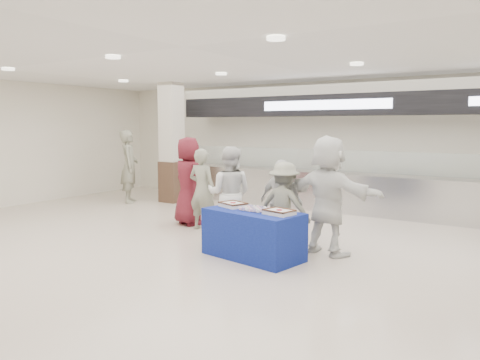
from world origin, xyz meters
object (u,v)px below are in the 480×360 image
Objects in this scene: soldier_a at (202,190)px; chef_short at (281,201)px; display_table at (253,234)px; sheet_cake_right at (279,212)px; cupcake_tray at (254,209)px; civilian_white at (328,195)px; sheet_cake_left at (233,204)px; civilian_maroon at (188,181)px; chef_tall at (229,194)px; soldier_bg at (129,166)px; soldier_b at (284,205)px.

soldier_a reaches higher than chef_short.
display_table is 3.31× the size of sheet_cake_right.
sheet_cake_right is (0.49, -0.05, 0.42)m from display_table.
soldier_a is at bearing 158.94° from display_table.
civilian_white is at bearing 42.71° from cupcake_tray.
civilian_maroon is (-1.98, 1.26, 0.12)m from sheet_cake_left.
soldier_a is at bearing -42.88° from chef_tall.
soldier_bg is (-4.62, 1.96, 0.12)m from chef_tall.
civilian_maroon is at bearing 5.04° from civilian_white.
soldier_a is 2.01m from soldier_b.
soldier_a is 4.02m from soldier_bg.
cupcake_tray is 2.19m from soldier_a.
soldier_a is 1.00m from chef_tall.
chef_tall is at bearing 143.54° from cupcake_tray.
civilian_white is (2.77, -0.29, 0.15)m from soldier_a.
chef_tall reaches higher than cupcake_tray.
civilian_maroon reaches higher than soldier_a.
chef_tall is at bearing 128.88° from sheet_cake_left.
chef_short is (-0.09, 1.09, 0.36)m from display_table.
display_table is 0.91× the size of chef_tall.
chef_tall is 0.94m from chef_short.
civilian_white is at bearing -146.41° from soldier_bg.
sheet_cake_left reaches higher than display_table.
display_table is 1.36m from civilian_white.
civilian_maroon is at bearing -43.35° from chef_tall.
soldier_bg is at bearing 153.24° from sheet_cake_left.
civilian_white is 0.99× the size of soldier_bg.
civilian_white is at bearing 65.18° from sheet_cake_right.
soldier_b is at bearing 133.67° from chef_short.
soldier_a reaches higher than cupcake_tray.
display_table is 0.80× the size of soldier_bg.
civilian_maroon is 0.62m from soldier_a.
sheet_cake_right reaches higher than cupcake_tray.
sheet_cake_left is 0.80m from chef_tall.
soldier_bg is (-5.12, 2.58, 0.18)m from sheet_cake_left.
display_table is at bearing 173.03° from civilian_maroon.
sheet_cake_right is 2.64m from soldier_a.
cupcake_tray is 0.22× the size of soldier_a.
display_table is 6.22m from soldier_bg.
cupcake_tray is 0.82m from soldier_b.
chef_short is at bearing -164.39° from civilian_maroon.
soldier_a reaches higher than display_table.
soldier_a is at bearing 8.29° from civilian_white.
cupcake_tray is at bearing 82.90° from soldier_b.
sheet_cake_left is 1.39× the size of cupcake_tray.
cupcake_tray is at bearing 67.69° from display_table.
display_table is at bearing 174.28° from sheet_cake_right.
civilian_maroon is 3.37m from civilian_white.
soldier_bg is (-5.58, 2.68, 0.20)m from cupcake_tray.
soldier_bg is at bearing -43.04° from chef_tall.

